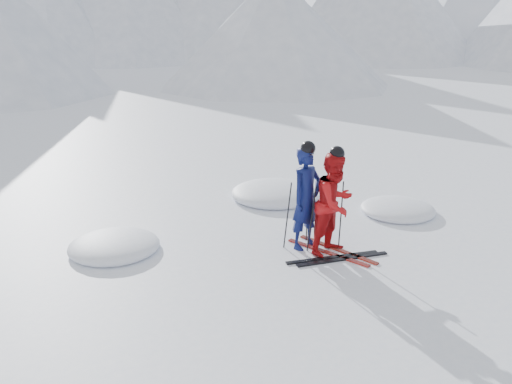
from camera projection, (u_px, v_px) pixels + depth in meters
ground at (361, 235)px, 10.39m from camera, size 160.00×160.00×0.00m
skier_blue at (307, 198)px, 9.57m from camera, size 0.75×0.56×1.86m
skier_red at (335, 204)px, 9.36m from camera, size 1.01×0.87×1.82m
pole_blue_left at (288, 215)px, 9.63m from camera, size 0.12×0.09×1.23m
pole_blue_right at (308, 208)px, 10.00m from camera, size 0.12×0.07×1.23m
pole_red_left at (312, 219)px, 9.50m from camera, size 0.12×0.10×1.21m
pole_red_right at (341, 214)px, 9.73m from camera, size 0.12×0.09×1.21m
ski_worn_left at (327, 252)px, 9.58m from camera, size 0.52×1.67×0.03m
ski_worn_right at (338, 249)px, 9.70m from camera, size 0.41×1.69×0.03m
ski_loose_a at (332, 257)px, 9.38m from camera, size 1.65×0.59×0.03m
ski_loose_b at (343, 259)px, 9.31m from camera, size 1.66×0.53×0.03m
snow_lumps at (268, 212)px, 11.57m from camera, size 7.32×4.08×0.44m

